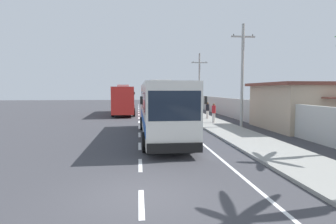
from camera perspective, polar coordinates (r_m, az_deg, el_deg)
The scene contains 11 objects.
ground_plane at distance 8.53m, azimuth -5.71°, elevation -17.14°, with size 160.00×160.00×0.00m, color #3A3A3F.
sidewalk_kerb at distance 19.43m, azimuth 14.50°, elevation -4.64°, with size 3.20×90.00×0.14m, color gray.
lane_markings at distance 23.23m, azimuth -0.47°, elevation -3.15°, with size 3.84×71.88×0.01m.
boundary_wall at distance 24.46m, azimuth 19.56°, elevation -0.42°, with size 0.24×60.00×2.22m, color #B2B2AD.
coach_bus_foreground at distance 17.94m, azimuth -1.29°, elevation 0.98°, with size 3.04×12.30×3.86m.
coach_bus_far_lane at distance 35.62m, azimuth -9.33°, elevation 2.72°, with size 3.15×11.31×3.82m.
motorcycle_beside_bus at distance 27.79m, azimuth 1.43°, elevation -0.56°, with size 0.56×1.96×1.53m.
pedestrian_near_kerb at distance 28.73m, azimuth 8.37°, elevation 0.42°, with size 0.36×0.36×1.74m.
pedestrian_far_walk at distance 25.40m, azimuth 9.66°, elevation -0.09°, with size 0.36×0.36×1.80m.
utility_pole_mid at distance 23.26m, azimuth 15.46°, elevation 7.72°, with size 2.02×0.24×8.55m.
utility_pole_far at distance 39.21m, azimuth 6.66°, elevation 6.46°, with size 2.34×0.24×8.42m.
Camera 1 is at (-0.06, -7.92, 3.16)m, focal length 28.78 mm.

